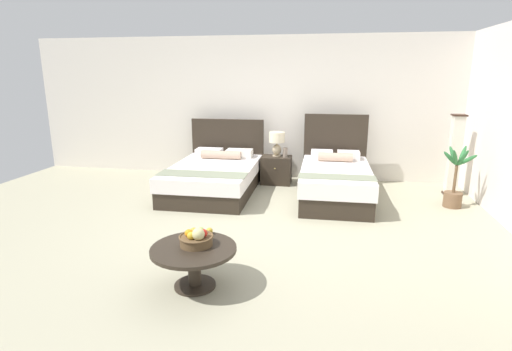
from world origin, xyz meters
TOP-DOWN VIEW (x-y plane):
  - ground_plane at (0.00, 0.00)m, footprint 10.29×9.35m
  - wall_back at (0.00, 2.87)m, footprint 10.29×0.12m
  - bed_near_window at (-1.03, 1.54)m, footprint 1.44×2.19m
  - bed_near_corner at (1.03, 1.54)m, footprint 1.16×2.08m
  - nightstand at (-0.05, 2.27)m, footprint 0.55×0.43m
  - table_lamp at (-0.05, 2.29)m, footprint 0.29×0.29m
  - vase at (0.12, 2.23)m, footprint 0.08×0.08m
  - coffee_table at (-0.32, -1.62)m, footprint 0.82×0.82m
  - fruit_bowl at (-0.31, -1.57)m, footprint 0.33×0.33m
  - loose_apple at (-0.26, -1.28)m, footprint 0.07×0.07m
  - floor_lamp_corner at (2.98, 2.10)m, footprint 0.21×0.21m
  - potted_palm at (2.83, 1.41)m, footprint 0.51×0.49m

SIDE VIEW (x-z plane):
  - ground_plane at x=0.00m, z-range -0.02..0.00m
  - nightstand at x=-0.05m, z-range 0.00..0.52m
  - bed_near_window at x=-1.03m, z-range -0.30..0.86m
  - bed_near_corner at x=1.03m, z-range -0.34..0.96m
  - coffee_table at x=-0.32m, z-range 0.11..0.52m
  - potted_palm at x=2.83m, z-range -0.16..0.80m
  - loose_apple at x=-0.26m, z-range 0.41..0.48m
  - fruit_bowl at x=-0.31m, z-range 0.38..0.58m
  - vase at x=0.12m, z-range 0.52..0.70m
  - floor_lamp_corner at x=2.98m, z-range 0.00..1.37m
  - table_lamp at x=-0.05m, z-range 0.58..1.03m
  - wall_back at x=0.00m, z-range 0.00..2.72m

